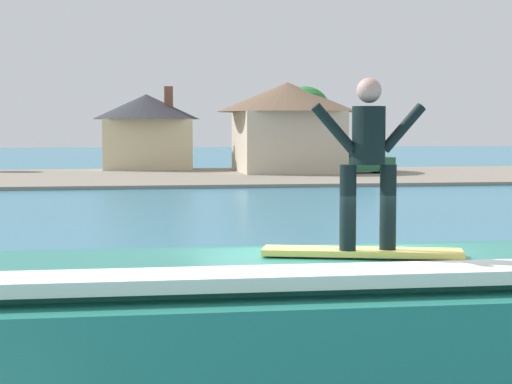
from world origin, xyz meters
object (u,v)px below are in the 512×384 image
at_px(tree_short_bushy, 305,112).
at_px(house_gabled_white, 287,122).
at_px(surfboard, 362,252).
at_px(surfer, 368,154).
at_px(house_small_cottage, 146,128).
at_px(wave_crest, 335,348).
at_px(car_far_shore, 359,161).

bearing_deg(tree_short_bushy, house_gabled_white, 173.75).
bearing_deg(surfboard, tree_short_bushy, 78.72).
relative_size(surfer, house_small_cottage, 0.22).
bearing_deg(house_small_cottage, wave_crest, -89.73).
relative_size(surfer, house_gabled_white, 0.18).
height_order(surfboard, house_gabled_white, house_gabled_white).
bearing_deg(wave_crest, house_small_cottage, 90.27).
distance_m(surfboard, house_gabled_white, 50.37).
bearing_deg(tree_short_bushy, wave_crest, -101.56).
xyz_separation_m(car_far_shore, tree_short_bushy, (-3.06, 2.39, 3.19)).
xyz_separation_m(car_far_shore, house_gabled_white, (-4.25, 2.52, 2.53)).
bearing_deg(wave_crest, surfer, -68.00).
xyz_separation_m(car_far_shore, house_small_cottage, (-13.34, 8.01, 2.15)).
relative_size(surfboard, surfer, 1.19).
relative_size(wave_crest, house_small_cottage, 1.11).
bearing_deg(surfer, car_far_shore, 74.70).
bearing_deg(surfer, wave_crest, 112.00).
bearing_deg(surfer, house_small_cottage, 90.47).
xyz_separation_m(surfboard, house_small_cottage, (-0.41, 55.08, 1.15)).
bearing_deg(surfboard, wave_crest, 111.16).
distance_m(wave_crest, house_small_cottage, 54.71).
bearing_deg(house_gabled_white, wave_crest, -100.19).
height_order(wave_crest, car_far_shore, wave_crest).
distance_m(car_far_shore, house_small_cottage, 15.71).
height_order(surfer, car_far_shore, surfer).
xyz_separation_m(wave_crest, surfer, (0.20, -0.49, 1.99)).
height_order(surfer, tree_short_bushy, tree_short_bushy).
xyz_separation_m(surfboard, car_far_shore, (12.93, 47.07, -1.00)).
xyz_separation_m(house_gabled_white, tree_short_bushy, (1.19, -0.13, 0.66)).
distance_m(surfer, house_small_cottage, 55.16).
xyz_separation_m(wave_crest, house_gabled_white, (8.84, 49.18, 2.57)).
relative_size(house_small_cottage, tree_short_bushy, 1.30).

